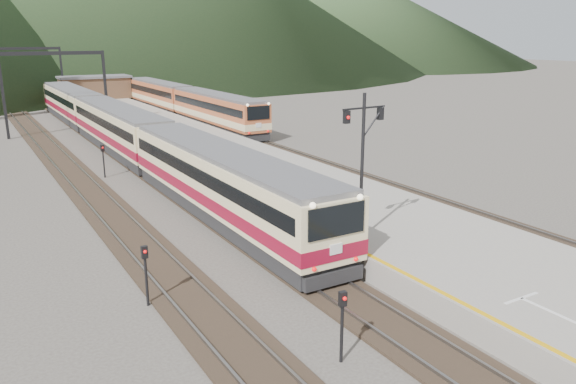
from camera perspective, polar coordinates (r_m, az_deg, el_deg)
track_main at (r=45.84m, az=-15.53°, el=3.30°), size 2.60×200.00×0.23m
track_far at (r=44.85m, az=-21.69°, el=2.50°), size 2.60×200.00×0.23m
track_second at (r=49.96m, az=-2.71°, el=4.83°), size 2.60×200.00×0.23m
platform at (r=45.64m, az=-8.10°, el=4.22°), size 8.00×100.00×1.00m
gantry_near at (r=59.16m, az=-22.61°, el=10.74°), size 9.55×0.25×8.00m
gantry_far at (r=83.93m, az=-25.24°, el=11.53°), size 9.55×0.25×8.00m
station_shed at (r=83.45m, az=-19.02°, el=10.05°), size 9.40×4.40×3.10m
main_train at (r=48.70m, az=-16.77°, el=6.30°), size 3.02×61.83×3.68m
second_train at (r=66.76m, az=-10.43°, el=8.86°), size 2.69×36.63×3.28m
signal_mast at (r=23.16m, az=7.58°, el=4.10°), size 2.20×0.32×6.17m
short_signal_a at (r=16.76m, az=5.52°, el=-12.55°), size 0.24×0.18×2.27m
short_signal_b at (r=40.13m, az=-18.26°, el=3.44°), size 0.26×0.22×2.27m
short_signal_c at (r=20.58m, az=-14.28°, el=-7.46°), size 0.22×0.16×2.27m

